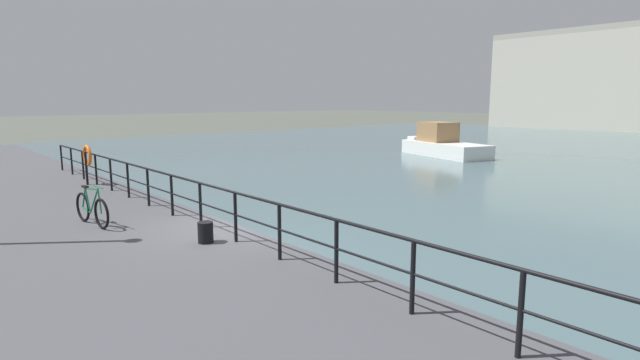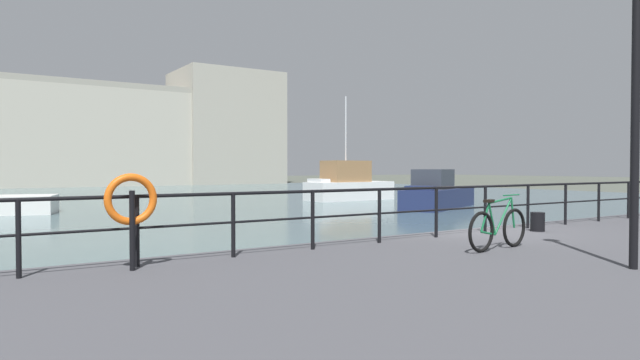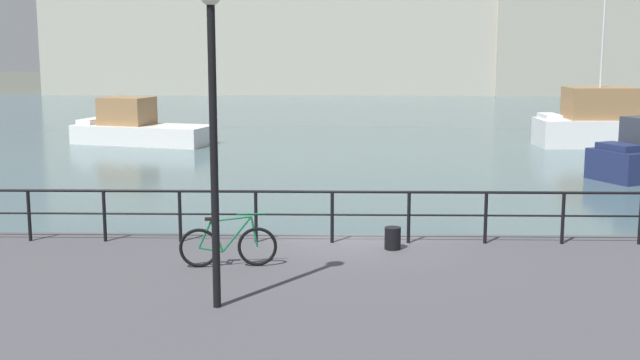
{
  "view_description": "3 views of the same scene",
  "coord_description": "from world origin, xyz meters",
  "px_view_note": "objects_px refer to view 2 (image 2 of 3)",
  "views": [
    {
      "loc": [
        9.89,
        -5.94,
        3.79
      ],
      "look_at": [
        -1.49,
        3.88,
        1.33
      ],
      "focal_mm": 27.66,
      "sensor_mm": 36.0,
      "label": 1
    },
    {
      "loc": [
        -10.23,
        -8.97,
        2.32
      ],
      "look_at": [
        -0.5,
        5.93,
        1.9
      ],
      "focal_mm": 30.38,
      "sensor_mm": 36.0,
      "label": 2
    },
    {
      "loc": [
        -0.24,
        -16.91,
        4.86
      ],
      "look_at": [
        -0.73,
        3.98,
        1.33
      ],
      "focal_mm": 45.82,
      "sensor_mm": 36.0,
      "label": 3
    }
  ],
  "objects_px": {
    "mooring_bollard": "(538,222)",
    "moored_red_daysailer": "(437,194)",
    "parked_bicycle": "(498,228)",
    "life_ring_stand": "(131,203)",
    "quay_lamp_post": "(636,56)",
    "moored_small_launch": "(348,185)",
    "harbor_building": "(114,135)"
  },
  "relations": [
    {
      "from": "harbor_building",
      "to": "life_ring_stand",
      "type": "distance_m",
      "value": 66.23
    },
    {
      "from": "harbor_building",
      "to": "parked_bicycle",
      "type": "relative_size",
      "value": 31.61
    },
    {
      "from": "harbor_building",
      "to": "quay_lamp_post",
      "type": "distance_m",
      "value": 69.0
    },
    {
      "from": "life_ring_stand",
      "to": "quay_lamp_post",
      "type": "relative_size",
      "value": 0.29
    },
    {
      "from": "harbor_building",
      "to": "mooring_bollard",
      "type": "bearing_deg",
      "value": -94.18
    },
    {
      "from": "parked_bicycle",
      "to": "quay_lamp_post",
      "type": "distance_m",
      "value": 3.54
    },
    {
      "from": "parked_bicycle",
      "to": "harbor_building",
      "type": "bearing_deg",
      "value": 77.04
    },
    {
      "from": "moored_small_launch",
      "to": "parked_bicycle",
      "type": "height_order",
      "value": "moored_small_launch"
    },
    {
      "from": "mooring_bollard",
      "to": "life_ring_stand",
      "type": "xyz_separation_m",
      "value": [
        -9.08,
        0.3,
        0.75
      ]
    },
    {
      "from": "moored_red_daysailer",
      "to": "parked_bicycle",
      "type": "xyz_separation_m",
      "value": [
        -14.31,
        -15.61,
        0.43
      ]
    },
    {
      "from": "parked_bicycle",
      "to": "mooring_bollard",
      "type": "relative_size",
      "value": 4.01
    },
    {
      "from": "moored_red_daysailer",
      "to": "moored_small_launch",
      "type": "relative_size",
      "value": 1.0
    },
    {
      "from": "parked_bicycle",
      "to": "life_ring_stand",
      "type": "xyz_separation_m",
      "value": [
        -6.02,
        1.63,
        0.59
      ]
    },
    {
      "from": "harbor_building",
      "to": "moored_red_daysailer",
      "type": "relative_size",
      "value": 7.67
    },
    {
      "from": "life_ring_stand",
      "to": "moored_red_daysailer",
      "type": "bearing_deg",
      "value": 34.52
    },
    {
      "from": "quay_lamp_post",
      "to": "life_ring_stand",
      "type": "bearing_deg",
      "value": 147.45
    },
    {
      "from": "harbor_building",
      "to": "moored_red_daysailer",
      "type": "bearing_deg",
      "value": -82.69
    },
    {
      "from": "harbor_building",
      "to": "moored_small_launch",
      "type": "relative_size",
      "value": 7.68
    },
    {
      "from": "parked_bicycle",
      "to": "quay_lamp_post",
      "type": "bearing_deg",
      "value": -92.88
    },
    {
      "from": "moored_small_launch",
      "to": "life_ring_stand",
      "type": "distance_m",
      "value": 30.6
    },
    {
      "from": "moored_red_daysailer",
      "to": "parked_bicycle",
      "type": "height_order",
      "value": "moored_red_daysailer"
    },
    {
      "from": "harbor_building",
      "to": "quay_lamp_post",
      "type": "height_order",
      "value": "harbor_building"
    },
    {
      "from": "moored_red_daysailer",
      "to": "quay_lamp_post",
      "type": "bearing_deg",
      "value": 25.74
    },
    {
      "from": "mooring_bollard",
      "to": "moored_red_daysailer",
      "type": "bearing_deg",
      "value": 51.77
    },
    {
      "from": "parked_bicycle",
      "to": "mooring_bollard",
      "type": "bearing_deg",
      "value": 17.34
    },
    {
      "from": "life_ring_stand",
      "to": "moored_small_launch",
      "type": "bearing_deg",
      "value": 48.04
    },
    {
      "from": "moored_red_daysailer",
      "to": "life_ring_stand",
      "type": "relative_size",
      "value": 5.21
    },
    {
      "from": "moored_small_launch",
      "to": "life_ring_stand",
      "type": "height_order",
      "value": "moored_small_launch"
    },
    {
      "from": "moored_small_launch",
      "to": "life_ring_stand",
      "type": "relative_size",
      "value": 5.2
    },
    {
      "from": "moored_red_daysailer",
      "to": "quay_lamp_post",
      "type": "height_order",
      "value": "quay_lamp_post"
    },
    {
      "from": "harbor_building",
      "to": "mooring_bollard",
      "type": "relative_size",
      "value": 126.86
    },
    {
      "from": "harbor_building",
      "to": "moored_small_launch",
      "type": "bearing_deg",
      "value": -81.0
    }
  ]
}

